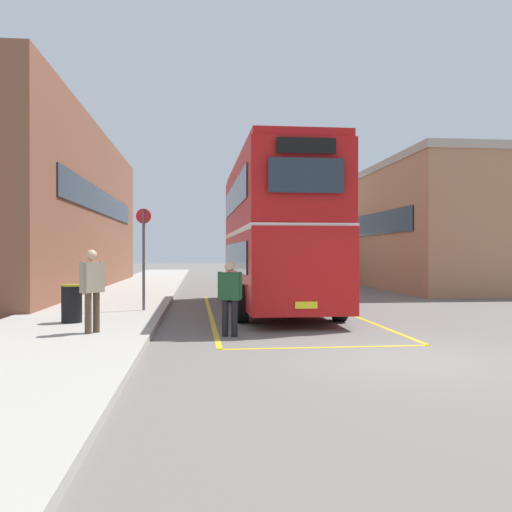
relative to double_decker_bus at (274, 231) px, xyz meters
The scene contains 11 objects.
ground_plane 6.64m from the double_decker_bus, 79.69° to the left, with size 135.60×135.60×0.00m, color #66605B.
sidewalk_left 10.32m from the double_decker_bus, 122.58° to the left, with size 4.00×57.60×0.14m, color #A39E93.
brick_building_left 13.89m from the double_decker_bus, 134.21° to the left, with size 5.35×23.56×7.67m.
depot_building_right 13.69m from the double_decker_bus, 44.16° to the left, with size 6.54×12.32×6.34m.
double_decker_bus is the anchor object (origin of this frame).
single_deck_bus 18.44m from the double_decker_bus, 77.97° to the left, with size 3.22×9.85×3.02m.
pedestrian_boarding 5.99m from the double_decker_bus, 107.34° to the right, with size 0.52×0.37×1.65m.
pedestrian_waiting_near 7.42m from the double_decker_bus, 129.32° to the right, with size 0.47×0.53×1.75m.
litter_bin 6.92m from the double_decker_bus, 145.02° to the right, with size 0.51×0.51×0.92m.
bus_stop_sign 4.20m from the double_decker_bus, 164.68° to the right, with size 0.44×0.08×2.98m.
bay_marking_yellow 3.16m from the double_decker_bus, 89.72° to the right, with size 4.36×12.26×0.01m.
Camera 1 is at (-3.48, -9.19, 1.84)m, focal length 38.79 mm.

